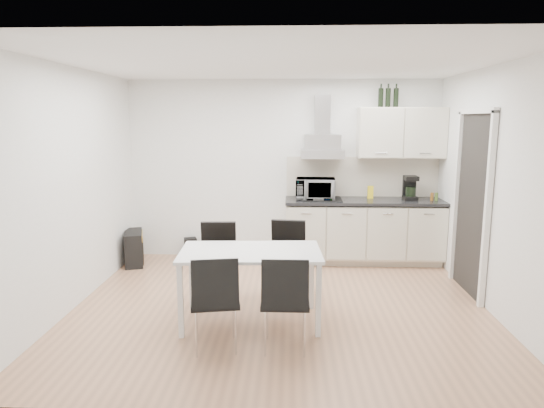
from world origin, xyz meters
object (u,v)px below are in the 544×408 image
at_px(chair_near_left, 215,301).
at_px(chair_near_right, 285,302).
at_px(chair_far_right, 286,261).
at_px(guitar_amp, 134,248).
at_px(chair_far_left, 218,263).
at_px(kitchenette, 366,205).
at_px(dining_table, 250,259).
at_px(floor_speaker, 191,247).

xyz_separation_m(chair_near_left, chair_near_right, (0.62, 0.01, 0.00)).
height_order(chair_far_right, guitar_amp, chair_far_right).
bearing_deg(chair_far_left, guitar_amp, -48.00).
bearing_deg(chair_far_left, chair_near_left, 93.54).
bearing_deg(guitar_amp, chair_near_right, -65.66).
relative_size(chair_far_left, chair_far_right, 1.00).
height_order(kitchenette, chair_near_left, kitchenette).
xyz_separation_m(chair_far_left, chair_far_right, (0.77, 0.13, 0.00)).
bearing_deg(chair_far_left, dining_table, 122.44).
distance_m(kitchenette, chair_far_right, 1.89).
relative_size(kitchenette, chair_near_right, 2.86).
bearing_deg(guitar_amp, chair_far_right, -46.33).
bearing_deg(chair_far_left, kitchenette, -143.44).
height_order(dining_table, chair_near_right, chair_near_right).
height_order(chair_far_left, floor_speaker, chair_far_left).
bearing_deg(dining_table, chair_far_left, 123.29).
bearing_deg(kitchenette, chair_near_left, -122.26).
distance_m(kitchenette, chair_near_right, 2.98).
xyz_separation_m(chair_far_left, guitar_amp, (-1.41, 1.36, -0.20)).
distance_m(chair_far_right, guitar_amp, 2.51).
xyz_separation_m(chair_far_right, guitar_amp, (-2.17, 1.23, -0.20)).
height_order(dining_table, chair_near_left, chair_near_left).
bearing_deg(chair_near_left, floor_speaker, 95.64).
bearing_deg(chair_far_left, chair_near_right, 120.44).
distance_m(chair_far_left, guitar_amp, 1.97).
xyz_separation_m(guitar_amp, floor_speaker, (0.73, 0.41, -0.09)).
relative_size(chair_far_left, guitar_amp, 1.44).
height_order(chair_far_left, guitar_amp, chair_far_left).
bearing_deg(chair_far_right, dining_table, 71.30).
relative_size(kitchenette, chair_far_right, 2.86).
height_order(chair_near_left, floor_speaker, chair_near_left).
height_order(dining_table, guitar_amp, dining_table).
distance_m(chair_far_left, chair_far_right, 0.78).
bearing_deg(guitar_amp, chair_near_left, -74.99).
xyz_separation_m(dining_table, floor_speaker, (-1.10, 2.34, -0.53)).
xyz_separation_m(kitchenette, dining_table, (-1.47, -2.18, -0.16)).
relative_size(dining_table, chair_near_left, 1.63).
height_order(chair_near_right, guitar_amp, chair_near_right).
distance_m(chair_far_left, floor_speaker, 1.92).
distance_m(guitar_amp, floor_speaker, 0.84).
bearing_deg(chair_near_left, guitar_amp, 111.57).
relative_size(guitar_amp, floor_speaker, 2.15).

